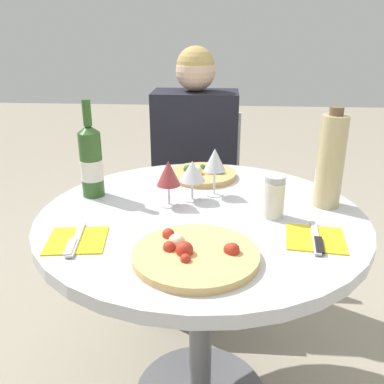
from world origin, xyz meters
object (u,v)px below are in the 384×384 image
(dining_table, at_px, (201,252))
(chair_behind_diner, at_px, (196,201))
(seated_diner, at_px, (194,194))
(tall_carafe, at_px, (331,161))
(wine_bottle, at_px, (91,161))
(pizza_large, at_px, (194,254))

(dining_table, xyz_separation_m, chair_behind_diner, (-0.07, 0.83, -0.18))
(dining_table, distance_m, chair_behind_diner, 0.85)
(seated_diner, relative_size, tall_carafe, 3.83)
(chair_behind_diner, relative_size, tall_carafe, 2.76)
(chair_behind_diner, xyz_separation_m, wine_bottle, (-0.29, -0.71, 0.43))
(dining_table, xyz_separation_m, pizza_large, (-0.01, -0.27, 0.15))
(pizza_large, bearing_deg, tall_carafe, 42.75)
(wine_bottle, height_order, tall_carafe, wine_bottle)
(seated_diner, distance_m, wine_bottle, 0.72)
(dining_table, distance_m, seated_diner, 0.69)
(chair_behind_diner, bearing_deg, pizza_large, 93.35)
(pizza_large, distance_m, tall_carafe, 0.55)
(dining_table, bearing_deg, pizza_large, -91.07)
(dining_table, height_order, wine_bottle, wine_bottle)
(tall_carafe, bearing_deg, seated_diner, 127.18)
(chair_behind_diner, height_order, tall_carafe, tall_carafe)
(seated_diner, relative_size, pizza_large, 3.82)
(dining_table, xyz_separation_m, seated_diner, (-0.07, 0.69, -0.08))
(dining_table, bearing_deg, wine_bottle, 161.98)
(tall_carafe, bearing_deg, pizza_large, -137.25)
(chair_behind_diner, bearing_deg, seated_diner, 90.00)
(wine_bottle, relative_size, tall_carafe, 1.03)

